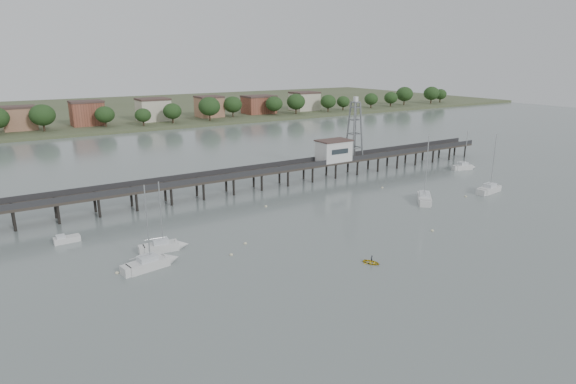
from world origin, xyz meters
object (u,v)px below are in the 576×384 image
(lattice_tower, at_px, (355,130))
(sailboat_d, at_px, (492,189))
(sailboat_b, at_px, (167,246))
(sailboat_a, at_px, (156,262))
(white_tender, at_px, (66,240))
(sailboat_e, at_px, (466,167))
(pier, at_px, (244,174))
(yellow_dinghy, at_px, (371,263))
(sailboat_c, at_px, (424,197))

(lattice_tower, xyz_separation_m, sailboat_d, (15.19, -29.96, -10.46))
(sailboat_b, relative_size, sailboat_d, 0.85)
(sailboat_a, relative_size, white_tender, 3.22)
(lattice_tower, relative_size, sailboat_e, 1.44)
(sailboat_b, xyz_separation_m, sailboat_d, (72.53, -5.84, -0.01))
(pier, distance_m, sailboat_b, 35.49)
(sailboat_a, height_order, white_tender, sailboat_a)
(sailboat_a, xyz_separation_m, white_tender, (-9.37, 17.00, -0.17))
(white_tender, bearing_deg, yellow_dinghy, -43.49)
(pier, xyz_separation_m, sailboat_a, (-29.26, -29.17, -3.15))
(yellow_dinghy, bearing_deg, sailboat_e, 1.98)
(white_tender, height_order, yellow_dinghy, white_tender)
(sailboat_a, distance_m, sailboat_e, 90.58)
(sailboat_b, relative_size, white_tender, 2.89)
(sailboat_e, xyz_separation_m, yellow_dinghy, (-62.20, -32.25, -0.66))
(sailboat_b, distance_m, yellow_dinghy, 31.32)
(lattice_tower, height_order, sailboat_d, lattice_tower)
(lattice_tower, relative_size, sailboat_d, 1.13)
(lattice_tower, height_order, sailboat_b, lattice_tower)
(pier, height_order, sailboat_b, sailboat_b)
(sailboat_e, bearing_deg, lattice_tower, 170.36)
(sailboat_d, relative_size, sailboat_e, 1.27)
(white_tender, relative_size, yellow_dinghy, 1.59)
(pier, xyz_separation_m, lattice_tower, (31.50, 0.00, 7.31))
(sailboat_b, bearing_deg, pier, 49.46)
(pier, bearing_deg, sailboat_d, -32.69)
(lattice_tower, distance_m, sailboat_a, 68.21)
(yellow_dinghy, bearing_deg, lattice_tower, 27.52)
(yellow_dinghy, bearing_deg, sailboat_d, -8.51)
(pier, bearing_deg, sailboat_b, -136.97)
(lattice_tower, distance_m, sailboat_c, 28.43)
(lattice_tower, distance_m, sailboat_e, 32.71)
(sailboat_b, bearing_deg, lattice_tower, 29.24)
(lattice_tower, xyz_separation_m, sailboat_b, (-57.34, -24.12, -10.45))
(sailboat_b, distance_m, white_tender, 17.51)
(yellow_dinghy, bearing_deg, sailboat_c, 5.35)
(sailboat_e, bearing_deg, sailboat_d, -112.71)
(pier, relative_size, sailboat_a, 11.62)
(lattice_tower, xyz_separation_m, yellow_dinghy, (-33.90, -44.89, -11.10))
(lattice_tower, relative_size, yellow_dinghy, 6.16)
(pier, height_order, lattice_tower, lattice_tower)
(white_tender, bearing_deg, sailboat_b, -44.46)
(lattice_tower, distance_m, sailboat_b, 63.08)
(sailboat_d, height_order, yellow_dinghy, sailboat_d)
(sailboat_a, height_order, sailboat_d, sailboat_d)
(sailboat_b, bearing_deg, white_tender, 143.37)
(pier, distance_m, sailboat_d, 55.56)
(sailboat_c, xyz_separation_m, yellow_dinghy, (-31.22, -18.59, -0.64))
(lattice_tower, height_order, yellow_dinghy, lattice_tower)
(lattice_tower, xyz_separation_m, sailboat_c, (-2.68, -26.30, -10.47))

